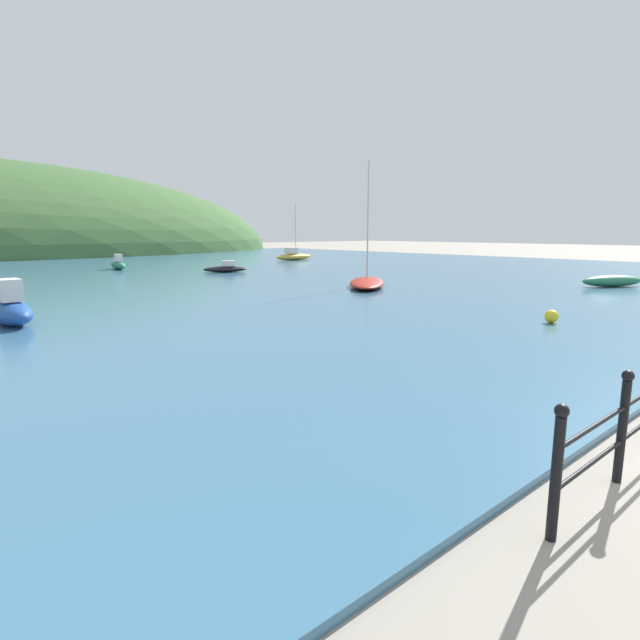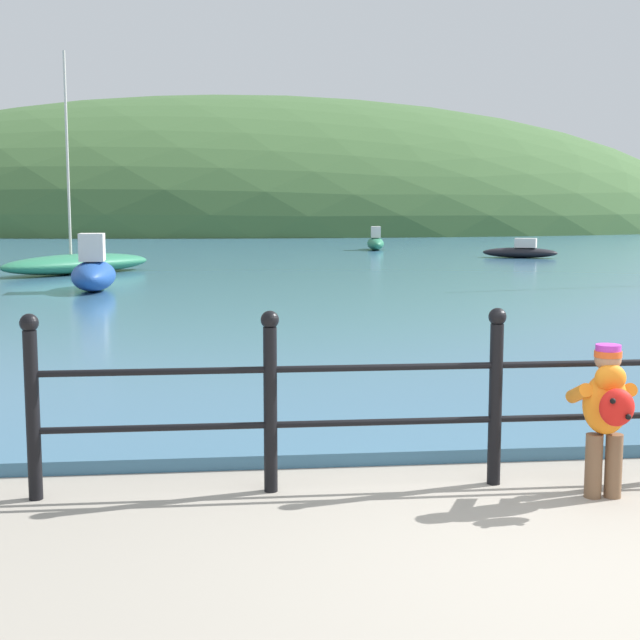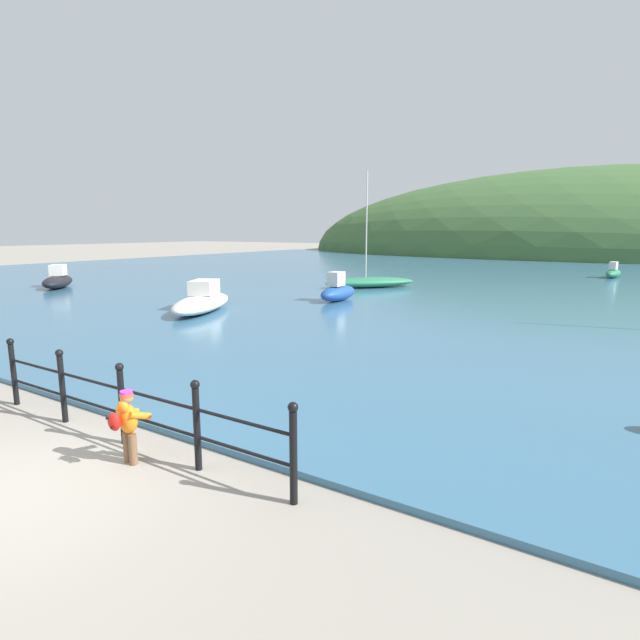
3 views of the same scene
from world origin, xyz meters
name	(u,v)px [view 2 (image 2 of 3)]	position (x,y,z in m)	size (l,w,h in m)	color
ground_plane	(599,571)	(0.00, 0.00, 0.00)	(200.00, 200.00, 0.00)	gray
water	(271,254)	(0.00, 32.00, 0.05)	(80.00, 60.00, 0.10)	#386684
far_hillside	(247,231)	(0.00, 71.06, 0.00)	(78.68, 43.27, 21.80)	#3D6033
iron_railing	(496,391)	(-0.10, 1.50, 0.64)	(6.19, 0.12, 1.21)	black
child_in_coat	(607,407)	(0.51, 1.12, 0.61)	(0.40, 0.54, 1.00)	brown
boat_far_right	(376,242)	(4.61, 33.90, 0.43)	(1.03, 2.77, 1.01)	#287551
boat_blue_hull	(94,272)	(-4.73, 15.42, 0.50)	(1.07, 2.62, 1.24)	#1E4793
boat_green_fishing	(521,252)	(8.76, 27.06, 0.33)	(2.80, 1.96, 0.71)	black
boat_red_dinghy	(78,263)	(-5.88, 20.68, 0.39)	(4.29, 4.57, 5.91)	#287551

